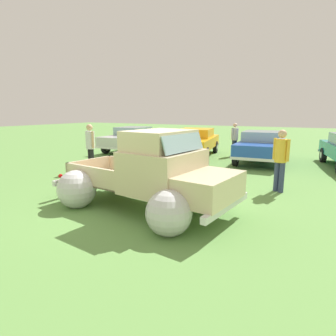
{
  "coord_description": "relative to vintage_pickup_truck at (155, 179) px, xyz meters",
  "views": [
    {
      "loc": [
        3.76,
        -5.64,
        2.34
      ],
      "look_at": [
        0.0,
        1.34,
        0.75
      ],
      "focal_mm": 30.31,
      "sensor_mm": 36.0,
      "label": 1
    }
  ],
  "objects": [
    {
      "name": "spectator_2",
      "position": [
        2.41,
        3.1,
        0.3
      ],
      "size": [
        0.51,
        0.46,
        1.83
      ],
      "rotation": [
        0.0,
        0.0,
        4.23
      ],
      "color": "navy",
      "rests_on": "ground"
    },
    {
      "name": "show_car_1",
      "position": [
        -2.5,
        8.36,
        0.03
      ],
      "size": [
        2.7,
        4.79,
        1.43
      ],
      "rotation": [
        0.0,
        0.0,
        -1.39
      ],
      "color": "black",
      "rests_on": "ground"
    },
    {
      "name": "show_car_0",
      "position": [
        -6.44,
        8.14,
        0.03
      ],
      "size": [
        2.06,
        4.45,
        1.43
      ],
      "rotation": [
        0.0,
        0.0,
        -1.52
      ],
      "color": "black",
      "rests_on": "ground"
    },
    {
      "name": "spectator_0",
      "position": [
        -0.61,
        9.2,
        0.24
      ],
      "size": [
        0.45,
        0.52,
        1.74
      ],
      "rotation": [
        0.0,
        0.0,
        2.73
      ],
      "color": "navy",
      "rests_on": "ground"
    },
    {
      "name": "vintage_pickup_truck",
      "position": [
        0.0,
        0.0,
        0.0
      ],
      "size": [
        4.82,
        3.22,
        1.96
      ],
      "rotation": [
        0.0,
        0.0,
        -0.13
      ],
      "color": "black",
      "rests_on": "ground"
    },
    {
      "name": "show_car_2",
      "position": [
        0.98,
        7.98,
        0.03
      ],
      "size": [
        2.2,
        4.38,
        1.43
      ],
      "rotation": [
        0.0,
        0.0,
        -1.51
      ],
      "color": "black",
      "rests_on": "ground"
    },
    {
      "name": "ground_plane",
      "position": [
        -0.38,
        0.05,
        -0.76
      ],
      "size": [
        80.0,
        80.0,
        0.0
      ],
      "primitive_type": "plane",
      "color": "#609347"
    },
    {
      "name": "spectator_1",
      "position": [
        -4.5,
        2.65,
        0.31
      ],
      "size": [
        0.53,
        0.43,
        1.85
      ],
      "rotation": [
        0.0,
        0.0,
        1.25
      ],
      "color": "black",
      "rests_on": "ground"
    }
  ]
}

